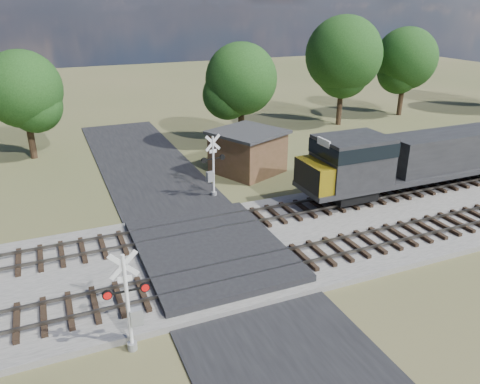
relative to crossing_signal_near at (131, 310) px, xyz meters
name	(u,v)px	position (x,y,z in m)	size (l,w,h in m)	color
ground	(214,261)	(4.94, 4.87, -1.75)	(160.00, 160.00, 0.00)	#48522C
ballast_bed	(371,220)	(14.94, 5.37, -1.60)	(140.00, 10.00, 0.30)	gray
road	(214,260)	(4.94, 4.87, -1.71)	(7.00, 60.00, 0.08)	black
crossing_panel	(210,251)	(4.94, 5.37, -1.43)	(7.00, 9.00, 0.62)	#262628
track_near	(288,260)	(8.06, 2.87, -1.33)	(140.00, 2.60, 0.33)	black
track_far	(247,219)	(8.06, 7.87, -1.33)	(140.00, 2.60, 0.33)	black
crossing_signal_near	(131,310)	(0.00, 0.00, 0.00)	(1.69, 0.37, 4.20)	silver
crossing_signal_far	(212,171)	(7.74, 12.78, 0.02)	(1.71, 0.40, 4.25)	silver
equipment_shed	(248,151)	(11.85, 16.34, -0.12)	(6.23, 6.23, 3.22)	#42311C
treeline	(274,66)	(18.52, 25.45, 4.74)	(83.29, 10.72, 11.46)	black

